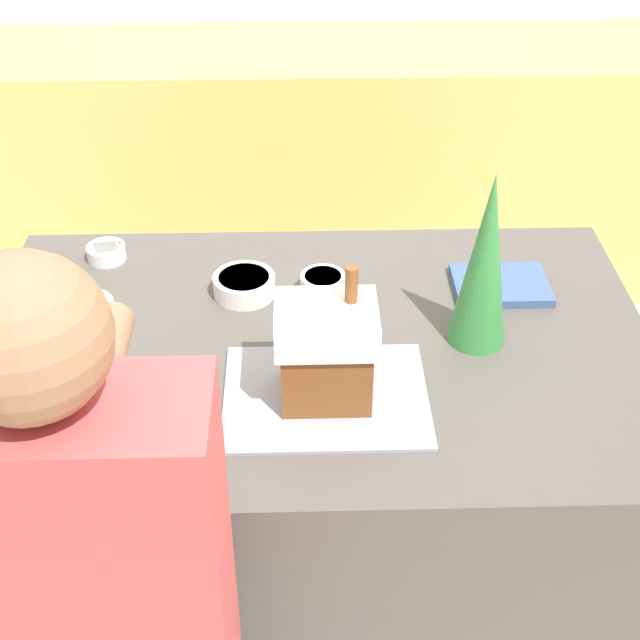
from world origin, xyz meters
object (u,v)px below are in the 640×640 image
at_px(candy_bowl_front_corner, 85,311).
at_px(candy_bowl_beside_tree, 106,252).
at_px(decorative_tree, 485,261).
at_px(cookbook, 501,285).
at_px(candy_bowl_far_left, 323,284).
at_px(gingerbread_house, 326,351).
at_px(candy_bowl_near_tray_left, 244,284).
at_px(baking_tray, 326,396).

height_order(candy_bowl_front_corner, candy_bowl_beside_tree, candy_bowl_front_corner).
height_order(decorative_tree, candy_bowl_beside_tree, decorative_tree).
bearing_deg(decorative_tree, cookbook, 64.38).
xyz_separation_m(candy_bowl_far_left, candy_bowl_front_corner, (-0.52, -0.08, -0.01)).
xyz_separation_m(gingerbread_house, candy_bowl_far_left, (0.00, 0.35, -0.09)).
bearing_deg(decorative_tree, candy_bowl_beside_tree, 157.85).
bearing_deg(candy_bowl_beside_tree, candy_bowl_far_left, -18.12).
xyz_separation_m(candy_bowl_near_tray_left, cookbook, (0.58, 0.00, -0.02)).
xyz_separation_m(baking_tray, candy_bowl_near_tray_left, (-0.17, 0.36, 0.02)).
bearing_deg(baking_tray, candy_bowl_beside_tree, 134.33).
distance_m(baking_tray, candy_bowl_near_tray_left, 0.40).
relative_size(gingerbread_house, decorative_tree, 0.72).
bearing_deg(gingerbread_house, candy_bowl_front_corner, 152.13).
bearing_deg(candy_bowl_beside_tree, cookbook, -9.44).
relative_size(candy_bowl_near_tray_left, candy_bowl_beside_tree, 1.52).
xyz_separation_m(decorative_tree, candy_bowl_beside_tree, (-0.83, 0.34, -0.17)).
height_order(candy_bowl_near_tray_left, candy_bowl_beside_tree, candy_bowl_near_tray_left).
relative_size(gingerbread_house, cookbook, 1.29).
relative_size(decorative_tree, candy_bowl_front_corner, 3.01).
height_order(gingerbread_house, candy_bowl_far_left, gingerbread_house).
bearing_deg(cookbook, gingerbread_house, -138.25).
bearing_deg(baking_tray, gingerbread_house, 27.26).
relative_size(baking_tray, candy_bowl_far_left, 3.91).
xyz_separation_m(baking_tray, candy_bowl_beside_tree, (-0.51, 0.52, 0.02)).
relative_size(candy_bowl_far_left, candy_bowl_near_tray_left, 0.72).
distance_m(candy_bowl_far_left, cookbook, 0.40).
bearing_deg(cookbook, candy_bowl_front_corner, -174.12).
height_order(decorative_tree, candy_bowl_far_left, decorative_tree).
bearing_deg(candy_bowl_beside_tree, candy_bowl_front_corner, -91.26).
distance_m(baking_tray, candy_bowl_beside_tree, 0.72).
height_order(gingerbread_house, decorative_tree, decorative_tree).
bearing_deg(baking_tray, candy_bowl_front_corner, 152.10).
distance_m(baking_tray, candy_bowl_front_corner, 0.58).
height_order(candy_bowl_far_left, candy_bowl_near_tray_left, candy_bowl_far_left).
distance_m(baking_tray, decorative_tree, 0.41).
xyz_separation_m(candy_bowl_front_corner, candy_bowl_near_tray_left, (0.34, 0.09, 0.00)).
relative_size(candy_bowl_far_left, cookbook, 0.47).
height_order(gingerbread_house, candy_bowl_front_corner, gingerbread_house).
relative_size(decorative_tree, cookbook, 1.80).
bearing_deg(candy_bowl_near_tray_left, decorative_tree, -20.05).
xyz_separation_m(baking_tray, gingerbread_house, (0.00, 0.00, 0.11)).
bearing_deg(gingerbread_house, candy_bowl_near_tray_left, 115.44).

